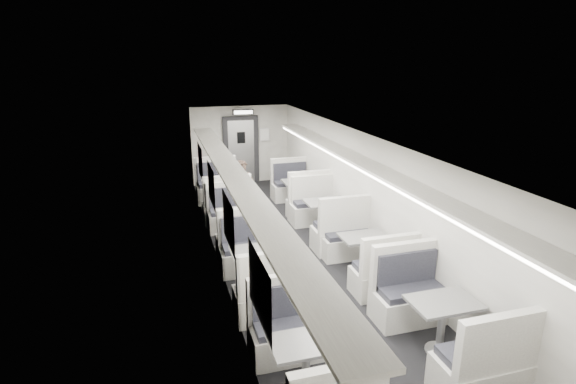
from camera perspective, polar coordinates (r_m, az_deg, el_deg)
room at (r=8.44m, az=1.42°, el=-1.49°), size 3.24×12.24×2.64m
booth_left_a at (r=11.67m, az=-8.43°, el=-0.49°), size 1.12×2.28×1.22m
booth_left_b at (r=9.70m, az=-6.63°, el=-4.31°), size 1.02×2.07×1.11m
booth_left_c at (r=7.73m, az=-3.80°, el=-9.84°), size 1.08×2.19×1.17m
booth_left_d at (r=5.66m, az=2.30°, el=-21.34°), size 1.02×2.06×1.10m
booth_right_a at (r=11.78m, az=1.48°, el=-0.26°), size 1.06×2.14×1.15m
booth_right_b at (r=10.04m, az=4.85°, el=-3.27°), size 1.13×2.29×1.23m
booth_right_c at (r=8.44m, az=9.53°, el=-7.77°), size 1.04×2.10×1.12m
booth_right_d at (r=6.62m, az=18.89°, el=-15.78°), size 1.09×2.22×1.19m
passenger at (r=10.75m, az=-5.71°, el=0.06°), size 0.60×0.44×1.52m
window_a at (r=11.35m, az=-11.06°, el=3.82°), size 0.02×1.18×0.84m
window_b at (r=9.23m, az=-9.70°, el=0.86°), size 0.02×1.18×0.84m
window_c at (r=7.15m, az=-7.55°, el=-3.85°), size 0.02×1.18×0.84m
window_d at (r=5.18m, az=-3.63°, el=-12.22°), size 0.02×1.18×0.84m
luggage_rack_left at (r=7.68m, az=-6.74°, el=2.08°), size 0.46×10.40×0.09m
luggage_rack_right at (r=8.43m, az=10.18°, el=3.28°), size 0.46×10.40×0.09m
vestibule_door at (r=14.06m, az=-5.96°, el=5.27°), size 1.10×0.13×2.10m
exit_sign at (r=13.39m, az=-5.74°, el=10.07°), size 0.62×0.12×0.16m
wall_notice at (r=14.12m, az=-3.00°, el=7.29°), size 0.32×0.02×0.40m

